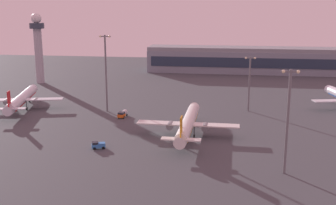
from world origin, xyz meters
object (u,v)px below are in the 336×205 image
airplane_taxiway_distant (188,123)px  fuel_truck (123,114)px  apron_light_west (249,80)px  apron_light_east (288,116)px  apron_light_central (106,69)px  control_tower (38,43)px  airplane_terminal_side (22,99)px  baggage_tractor (98,145)px

airplane_taxiway_distant → fuel_truck: 34.62m
airplane_taxiway_distant → apron_light_west: apron_light_west is taller
apron_light_east → apron_light_central: bearing=138.7°
control_tower → apron_light_central: (55.86, -57.19, -4.68)m
apron_light_central → apron_light_west: (58.35, 8.85, -4.49)m
fuel_truck → apron_light_east: (56.59, -49.11, 14.45)m
airplane_terminal_side → apron_light_west: bearing=-7.3°
apron_light_east → apron_light_west: bearing=96.0°
fuel_truck → apron_light_west: size_ratio=0.28×
airplane_terminal_side → apron_light_east: 117.20m
airplane_taxiway_distant → control_tower: bearing=138.0°
apron_light_central → fuel_truck: bearing=-43.1°
apron_light_west → control_tower: bearing=157.1°
airplane_taxiway_distant → apron_light_central: (-36.69, 28.30, 13.40)m
baggage_tractor → apron_light_east: apron_light_east is taller
airplane_terminal_side → apron_light_west: (95.47, 10.28, 8.91)m
airplane_terminal_side → fuel_truck: size_ratio=6.85×
airplane_terminal_side → apron_light_east: (102.40, -55.84, 11.47)m
airplane_taxiway_distant → apron_light_east: apron_light_east is taller
baggage_tractor → control_tower: bearing=11.2°
airplane_terminal_side → airplane_taxiway_distant: bearing=-33.4°
fuel_truck → baggage_tractor: size_ratio=1.41×
baggage_tractor → apron_light_west: (47.86, 54.53, 12.07)m
airplane_taxiway_distant → apron_light_east: (28.60, -28.96, 11.48)m
apron_light_central → apron_light_west: 59.19m
control_tower → airplane_taxiway_distant: control_tower is taller
airplane_taxiway_distant → apron_light_central: bearing=143.0°
control_tower → fuel_truck: (64.56, -65.35, -21.06)m
control_tower → fuel_truck: size_ratio=6.01×
control_tower → apron_light_west: 124.36m
airplane_taxiway_distant → baggage_tractor: bearing=-145.8°
airplane_terminal_side → apron_light_central: (37.11, 1.42, 13.40)m
baggage_tractor → apron_light_west: apron_light_west is taller
airplane_taxiway_distant → baggage_tractor: 31.59m
apron_light_west → apron_light_east: bearing=-84.0°
airplane_taxiway_distant → fuel_truck: (-27.99, 20.15, -2.97)m
baggage_tractor → apron_light_central: size_ratio=0.14×
airplane_taxiway_distant → baggage_tractor: (-26.20, -17.37, -3.16)m
airplane_terminal_side → apron_light_central: apron_light_central is taller
control_tower → airplane_taxiway_distant: 127.29m
control_tower → airplane_terminal_side: bearing=-72.3°
control_tower → apron_light_west: size_ratio=1.70×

